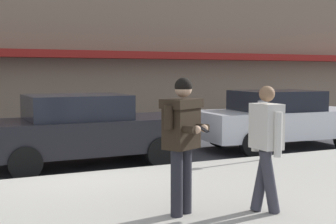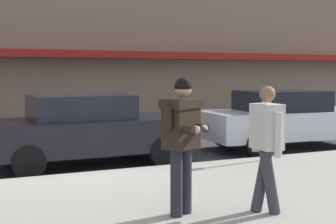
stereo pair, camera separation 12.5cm
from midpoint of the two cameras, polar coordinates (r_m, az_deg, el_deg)
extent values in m
plane|color=#3D3D42|center=(9.20, -11.06, -7.88)|extent=(80.00, 80.00, 0.00)
cube|color=#A8A399|center=(6.89, 2.69, -11.53)|extent=(32.00, 5.30, 0.14)
cube|color=silver|center=(9.51, -5.19, -7.38)|extent=(28.00, 0.12, 0.01)
cube|color=maroon|center=(15.21, -12.68, 6.93)|extent=(26.60, 0.70, 0.24)
cube|color=black|center=(10.27, -9.28, -2.73)|extent=(4.52, 1.88, 0.70)
cube|color=black|center=(10.16, -10.31, 0.63)|extent=(2.09, 1.67, 0.52)
cylinder|color=black|center=(11.55, -3.69, -3.60)|extent=(0.64, 0.23, 0.64)
cylinder|color=black|center=(9.99, -0.17, -4.91)|extent=(0.64, 0.23, 0.64)
cylinder|color=black|center=(10.89, -17.58, -4.33)|extent=(0.64, 0.23, 0.64)
cylinder|color=black|center=(9.22, -16.26, -5.93)|extent=(0.64, 0.23, 0.64)
cube|color=silver|center=(12.74, 14.53, -1.37)|extent=(4.61, 2.10, 0.70)
cube|color=black|center=(12.58, 13.92, 1.36)|extent=(2.17, 1.76, 0.52)
cylinder|color=black|center=(14.28, 17.15, -2.19)|extent=(0.65, 0.26, 0.64)
cylinder|color=black|center=(12.79, 7.15, -2.81)|extent=(0.65, 0.26, 0.64)
cylinder|color=black|center=(11.31, 11.14, -3.86)|extent=(0.65, 0.26, 0.64)
cylinder|color=#23232B|center=(6.28, 2.75, -8.33)|extent=(0.16, 0.16, 0.88)
cylinder|color=#23232B|center=(6.12, 1.63, -8.67)|extent=(0.16, 0.16, 0.88)
cube|color=black|center=(6.07, 2.22, -1.50)|extent=(0.55, 0.48, 0.64)
cube|color=black|center=(6.05, 2.23, 1.04)|extent=(0.62, 0.54, 0.12)
cylinder|color=black|center=(6.28, 3.70, -0.29)|extent=(0.11, 0.11, 0.30)
cylinder|color=black|center=(6.10, 4.26, -1.86)|extent=(0.23, 0.31, 0.10)
sphere|color=tan|center=(5.97, 4.99, -2.01)|extent=(0.10, 0.10, 0.10)
cylinder|color=black|center=(5.85, 0.63, -0.66)|extent=(0.11, 0.11, 0.30)
cylinder|color=black|center=(5.86, 2.60, -2.12)|extent=(0.23, 0.31, 0.10)
sphere|color=tan|center=(5.84, 4.10, -2.16)|extent=(0.10, 0.10, 0.10)
cube|color=black|center=(5.88, 4.87, -2.11)|extent=(0.13, 0.16, 0.07)
sphere|color=tan|center=(6.02, 2.46, 2.84)|extent=(0.22, 0.22, 0.22)
sphere|color=black|center=(6.02, 2.46, 3.12)|extent=(0.23, 0.23, 0.23)
cylinder|color=#33333D|center=(6.37, 12.86, -8.36)|extent=(0.33, 0.15, 0.87)
cylinder|color=#33333D|center=(6.51, 11.92, -8.05)|extent=(0.33, 0.15, 0.87)
cube|color=silver|center=(6.31, 12.51, -1.73)|extent=(0.28, 0.42, 0.60)
cylinder|color=silver|center=(6.12, 13.86, -2.71)|extent=(0.10, 0.10, 0.58)
cylinder|color=silver|center=(6.53, 11.21, -2.21)|extent=(0.10, 0.10, 0.58)
sphere|color=#8C6647|center=(6.28, 12.58, 2.17)|extent=(0.21, 0.21, 0.21)
cylinder|color=#4C4C51|center=(10.19, 12.20, -2.87)|extent=(0.07, 0.07, 1.05)
cube|color=gray|center=(10.13, 12.26, 0.70)|extent=(0.12, 0.18, 0.22)
camera|label=1|loc=(0.06, -89.42, 0.05)|focal=50.00mm
camera|label=2|loc=(0.06, 90.58, -0.05)|focal=50.00mm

